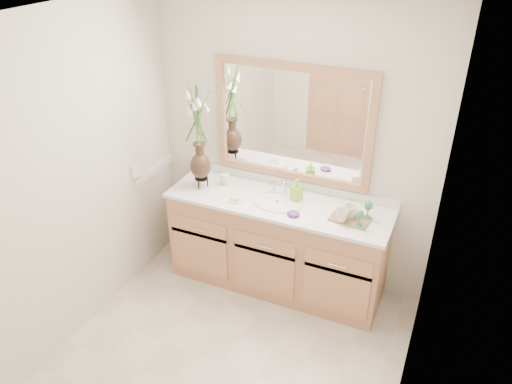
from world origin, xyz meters
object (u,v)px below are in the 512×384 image
at_px(tray, 350,219).
at_px(tumbler, 225,179).
at_px(soap_bottle, 297,190).
at_px(flower_vase, 198,125).

bearing_deg(tray, tumbler, -179.96).
height_order(tumbler, soap_bottle, soap_bottle).
relative_size(flower_vase, tray, 2.88).
distance_m(soap_bottle, tray, 0.50).
xyz_separation_m(flower_vase, tumbler, (0.16, 0.12, -0.52)).
distance_m(flower_vase, tumbler, 0.55).
bearing_deg(tray, soap_bottle, 170.90).
distance_m(flower_vase, tray, 1.40).
distance_m(tumbler, soap_bottle, 0.64).
bearing_deg(flower_vase, soap_bottle, 9.10).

